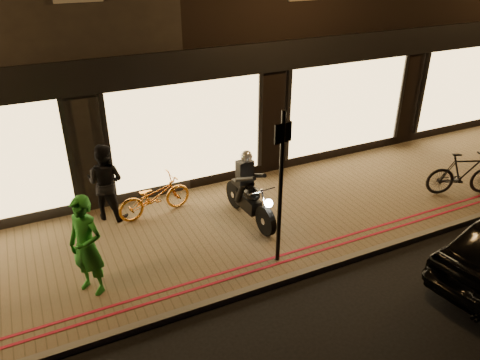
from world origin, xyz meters
name	(u,v)px	position (x,y,z in m)	size (l,w,h in m)	color
ground	(268,290)	(0.00, 0.00, 0.00)	(90.00, 90.00, 0.00)	black
sidewalk	(223,231)	(0.00, 2.00, 0.06)	(50.00, 4.00, 0.12)	brown
kerb_stone	(267,286)	(0.00, 0.05, 0.06)	(50.00, 0.14, 0.12)	#59544C
red_kerb_lines	(254,267)	(0.00, 0.55, 0.12)	(50.00, 0.26, 0.01)	maroon
motorcycle	(249,194)	(0.68, 2.14, 0.73)	(0.60, 1.94, 1.59)	black
sign_post	(281,182)	(0.51, 0.57, 1.80)	(0.35, 0.09, 3.00)	black
bicycle_gold	(154,197)	(-1.11, 3.22, 0.56)	(0.58, 1.67, 0.88)	orange
bicycle_dark	(463,174)	(5.79, 0.97, 0.65)	(0.50, 1.76, 1.06)	black
person_green	(87,246)	(-2.82, 1.22, 1.04)	(0.67, 0.44, 1.84)	#207B23
person_dark	(105,182)	(-2.06, 3.55, 0.98)	(0.84, 0.65, 1.72)	black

